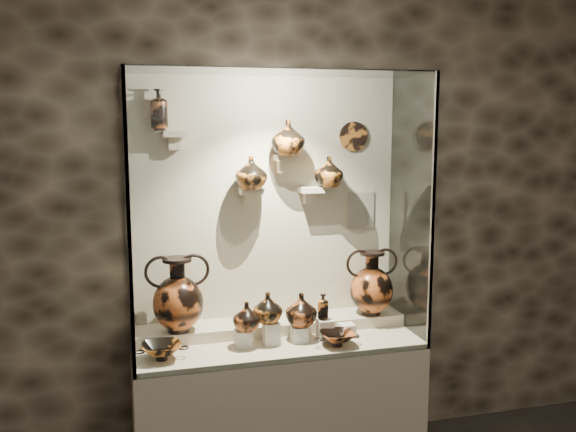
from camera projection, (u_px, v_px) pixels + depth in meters
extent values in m
cube|color=#2B241B|center=(264.00, 205.00, 4.01)|extent=(5.00, 0.02, 3.20)
cube|color=beige|center=(278.00, 408.00, 3.89)|extent=(1.70, 0.60, 0.80)
cube|color=#C4B598|center=(277.00, 343.00, 3.82)|extent=(1.68, 0.58, 0.03)
cube|color=#C4B598|center=(270.00, 328.00, 3.98)|extent=(1.70, 0.25, 0.10)
cube|color=beige|center=(265.00, 205.00, 4.00)|extent=(1.70, 0.03, 1.60)
cube|color=white|center=(291.00, 221.00, 3.42)|extent=(1.70, 0.01, 1.60)
cube|color=white|center=(126.00, 219.00, 3.48)|extent=(0.01, 0.60, 1.60)
cube|color=white|center=(411.00, 207.00, 3.92)|extent=(0.01, 0.60, 1.60)
cube|color=white|center=(277.00, 72.00, 3.58)|extent=(1.70, 0.60, 0.01)
cube|color=gray|center=(129.00, 227.00, 3.20)|extent=(0.02, 0.02, 1.60)
cube|color=gray|center=(433.00, 214.00, 3.65)|extent=(0.02, 0.02, 1.60)
cube|color=silver|center=(243.00, 338.00, 3.71)|extent=(0.09, 0.09, 0.10)
cube|color=silver|center=(271.00, 333.00, 3.75)|extent=(0.09, 0.09, 0.13)
cube|color=silver|center=(299.00, 334.00, 3.80)|extent=(0.09, 0.09, 0.09)
cube|color=silver|center=(325.00, 329.00, 3.84)|extent=(0.09, 0.09, 0.12)
cube|color=silver|center=(347.00, 330.00, 3.88)|extent=(0.09, 0.09, 0.08)
cube|color=beige|center=(175.00, 134.00, 3.72)|extent=(0.14, 0.12, 0.04)
cube|color=beige|center=(251.00, 191.00, 3.89)|extent=(0.14, 0.12, 0.04)
cube|color=beige|center=(283.00, 158.00, 3.91)|extent=(0.10, 0.12, 0.04)
cube|color=beige|center=(311.00, 189.00, 3.99)|extent=(0.14, 0.12, 0.04)
imported|color=#A64D1F|center=(247.00, 316.00, 3.68)|extent=(0.18, 0.18, 0.17)
imported|color=#BF6721|center=(268.00, 308.00, 3.73)|extent=(0.22, 0.22, 0.18)
imported|color=#A64D1F|center=(301.00, 310.00, 3.79)|extent=(0.23, 0.23, 0.20)
imported|color=#BF6721|center=(251.00, 173.00, 3.82)|extent=(0.24, 0.24, 0.20)
imported|color=#BF6721|center=(288.00, 138.00, 3.85)|extent=(0.23, 0.23, 0.21)
imported|color=#BF6721|center=(329.00, 172.00, 3.96)|extent=(0.24, 0.24, 0.19)
cylinder|color=#B16523|center=(353.00, 136.00, 4.06)|extent=(0.19, 0.02, 0.19)
cube|color=beige|center=(361.00, 210.00, 4.16)|extent=(0.18, 0.01, 0.24)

